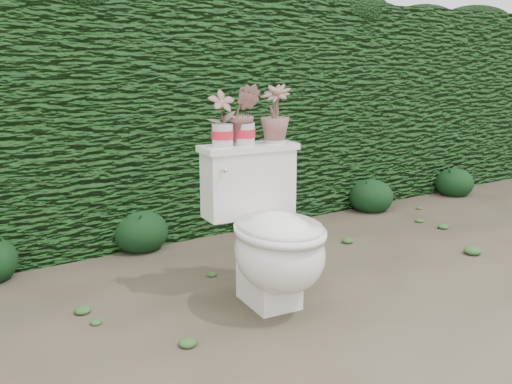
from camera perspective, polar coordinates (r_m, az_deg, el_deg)
ground at (r=3.08m, az=4.78°, el=-9.79°), size 60.00×60.00×0.00m
hedge at (r=4.22m, az=-8.59°, el=7.68°), size 8.00×1.00×1.60m
toilet at (r=2.78m, az=1.51°, el=-4.47°), size 0.52×0.72×0.78m
potted_plant_left at (r=2.81m, az=-3.39°, el=7.20°), size 0.15×0.12×0.26m
potted_plant_center at (r=2.86m, az=-1.18°, el=7.60°), size 0.20×0.20×0.29m
potted_plant_right at (r=2.95m, az=1.93°, el=7.68°), size 0.22×0.22×0.28m
liriope_clump_2 at (r=3.74m, az=-11.54°, el=-3.47°), size 0.36×0.36×0.29m
liriope_clump_3 at (r=4.10m, az=-0.31°, el=-1.79°), size 0.34×0.34×0.27m
liriope_clump_4 at (r=4.67m, az=11.45°, el=-0.09°), size 0.35×0.35×0.28m
liriope_clump_5 at (r=5.41m, az=19.25°, el=1.16°), size 0.34×0.34×0.27m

